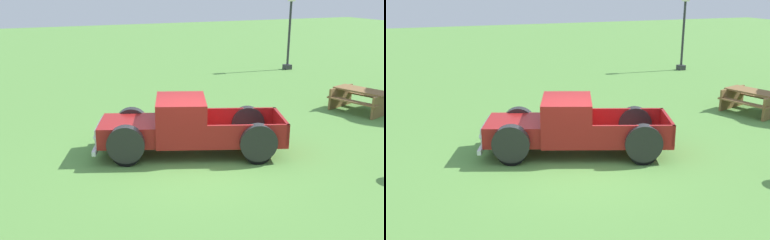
% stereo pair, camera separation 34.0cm
% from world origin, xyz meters
% --- Properties ---
extents(ground_plane, '(80.00, 80.00, 0.00)m').
position_xyz_m(ground_plane, '(0.00, 0.00, 0.00)').
color(ground_plane, '#5B9342').
extents(pickup_truck_foreground, '(3.27, 5.12, 1.48)m').
position_xyz_m(pickup_truck_foreground, '(-0.77, -0.10, 0.70)').
color(pickup_truck_foreground, maroon).
rests_on(pickup_truck_foreground, ground_plane).
extents(lamp_post_far, '(0.36, 0.36, 3.89)m').
position_xyz_m(lamp_post_far, '(-9.87, 9.48, 2.04)').
color(lamp_post_far, '#2D2D33').
rests_on(lamp_post_far, ground_plane).
extents(picnic_table, '(2.17, 1.96, 0.78)m').
position_xyz_m(picnic_table, '(-2.08, 7.22, 0.49)').
color(picnic_table, olive).
rests_on(picnic_table, ground_plane).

